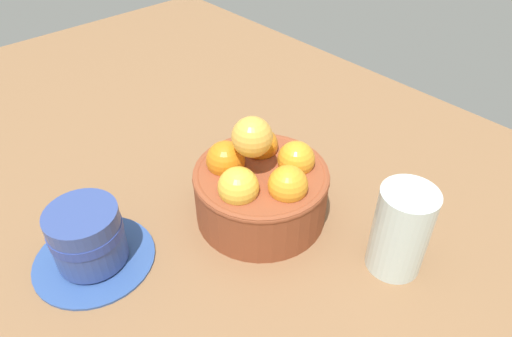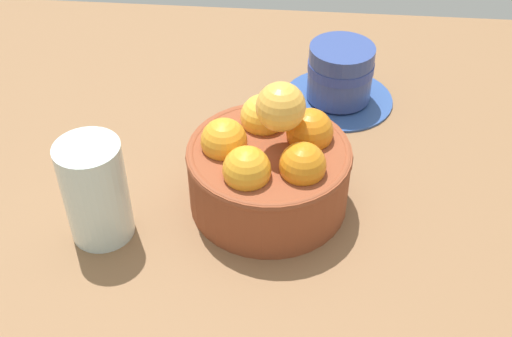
{
  "view_description": "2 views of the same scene",
  "coord_description": "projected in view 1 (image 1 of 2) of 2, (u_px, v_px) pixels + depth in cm",
  "views": [
    {
      "loc": [
        31.34,
        -29.2,
        41.83
      ],
      "look_at": [
        -1.97,
        0.96,
        5.81
      ],
      "focal_mm": 32.52,
      "sensor_mm": 36.0,
      "label": 1
    },
    {
      "loc": [
        -3.22,
        49.18,
        46.92
      ],
      "look_at": [
        1.1,
        2.16,
        6.31
      ],
      "focal_mm": 45.44,
      "sensor_mm": 36.0,
      "label": 2
    }
  ],
  "objects": [
    {
      "name": "ground_plane",
      "position": [
        261.0,
        227.0,
        0.61
      ],
      "size": [
        150.46,
        86.45,
        4.94
      ],
      "primitive_type": "cube",
      "color": "brown"
    },
    {
      "name": "terracotta_bowl",
      "position": [
        260.0,
        185.0,
        0.57
      ],
      "size": [
        16.51,
        16.51,
        14.18
      ],
      "color": "brown",
      "rests_on": "ground_plane"
    },
    {
      "name": "coffee_cup",
      "position": [
        88.0,
        239.0,
        0.51
      ],
      "size": [
        13.79,
        13.79,
        7.61
      ],
      "color": "#305092",
      "rests_on": "ground_plane"
    },
    {
      "name": "water_glass",
      "position": [
        401.0,
        230.0,
        0.5
      ],
      "size": [
        6.18,
        6.18,
        10.74
      ],
      "primitive_type": "cylinder",
      "color": "silver",
      "rests_on": "ground_plane"
    }
  ]
}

